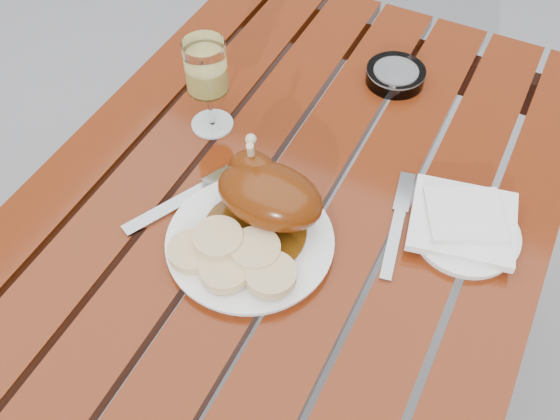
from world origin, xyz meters
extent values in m
plane|color=slate|center=(0.00, 0.00, 0.00)|extent=(60.00, 60.00, 0.00)
cube|color=maroon|center=(0.00, 0.00, 0.38)|extent=(0.80, 1.20, 0.75)
cylinder|color=white|center=(-0.01, -0.09, 0.76)|extent=(0.32, 0.32, 0.02)
cylinder|color=#5B310A|center=(-0.01, -0.07, 0.77)|extent=(0.16, 0.16, 0.00)
ellipsoid|color=#702808|center=(0.00, -0.03, 0.81)|extent=(0.17, 0.11, 0.08)
ellipsoid|color=#702808|center=(-0.04, -0.01, 0.82)|extent=(0.08, 0.05, 0.06)
cylinder|color=#C6B28C|center=(-0.05, 0.00, 0.84)|extent=(0.02, 0.04, 0.09)
cylinder|color=#DBB785|center=(-0.07, -0.15, 0.77)|extent=(0.07, 0.07, 0.02)
cylinder|color=#DBB785|center=(-0.01, -0.16, 0.78)|extent=(0.07, 0.07, 0.02)
cylinder|color=#DBB785|center=(0.05, -0.14, 0.78)|extent=(0.07, 0.07, 0.02)
cylinder|color=#DBB785|center=(0.01, -0.11, 0.79)|extent=(0.07, 0.07, 0.02)
cylinder|color=#DBB785|center=(-0.04, -0.12, 0.79)|extent=(0.07, 0.07, 0.02)
cylinder|color=#F3E46E|center=(-0.19, 0.11, 0.84)|extent=(0.09, 0.09, 0.17)
cylinder|color=white|center=(0.27, 0.07, 0.76)|extent=(0.18, 0.18, 0.01)
cube|color=white|center=(0.26, 0.08, 0.77)|extent=(0.18, 0.17, 0.01)
cylinder|color=#B2B7BC|center=(0.05, 0.37, 0.76)|extent=(0.13, 0.13, 0.03)
cube|color=gray|center=(-0.15, -0.07, 0.75)|extent=(0.10, 0.18, 0.01)
cube|color=gray|center=(0.18, 0.03, 0.75)|extent=(0.05, 0.18, 0.01)
camera|label=1|loc=(0.27, -0.55, 1.52)|focal=40.00mm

